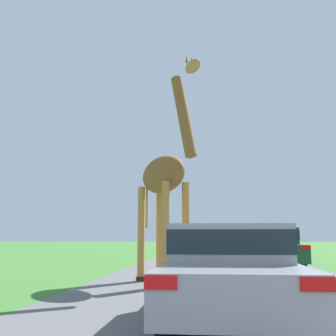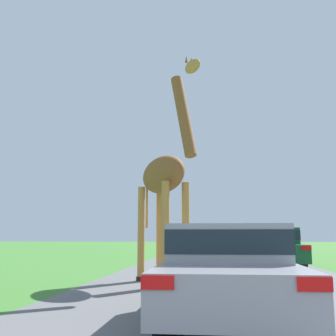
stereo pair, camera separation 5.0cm
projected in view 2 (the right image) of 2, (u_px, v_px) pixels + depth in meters
The scene contains 5 objects.
road at pixel (218, 252), 29.75m from camera, with size 6.78×120.00×0.00m.
giraffe_near_road at pixel (165, 180), 10.54m from camera, with size 1.91×2.54×5.33m.
car_lead_maroon at pixel (227, 267), 6.14m from camera, with size 1.76×4.59×1.30m.
car_queue_right at pixel (247, 244), 22.10m from camera, with size 1.94×4.64×1.35m.
car_queue_left at pixel (274, 246), 15.56m from camera, with size 1.73×4.43×1.42m.
Camera 2 is at (-0.32, -0.52, 1.14)m, focal length 45.00 mm.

